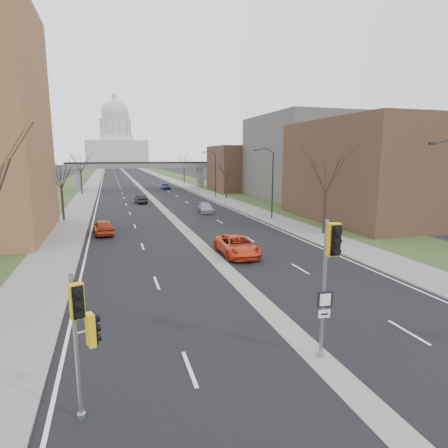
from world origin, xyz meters
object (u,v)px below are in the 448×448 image
signal_pole_median (329,266)px  car_right_mid (206,208)px  car_right_near (237,245)px  car_left_near (103,227)px  car_right_far (166,186)px  car_left_far (141,199)px  signal_pole_left (82,326)px

signal_pole_median → car_right_mid: size_ratio=1.21×
car_right_near → car_left_near: bearing=132.6°
car_right_far → car_right_mid: bearing=-92.8°
car_right_near → car_left_far: bearing=98.0°
signal_pole_left → car_left_far: 53.23m
car_left_near → car_right_near: 15.44m
signal_pole_median → car_right_mid: 39.23m
car_right_near → car_right_far: 61.43m
signal_pole_left → car_left_near: size_ratio=1.00×
car_left_near → car_right_far: car_left_near is taller
car_left_far → car_right_far: car_left_far is taller
signal_pole_median → car_right_mid: signal_pole_median is taller
signal_pole_median → car_right_far: bearing=89.9°
signal_pole_left → signal_pole_median: bearing=-14.9°
car_right_near → car_right_far: bearing=87.8°
signal_pole_median → car_right_near: size_ratio=0.97×
car_left_far → car_right_mid: 15.43m
signal_pole_median → car_left_far: bearing=96.6°
signal_pole_median → car_right_near: 16.22m
car_right_mid → signal_pole_left: bearing=-101.8°
signal_pole_left → car_right_near: size_ratio=0.81×
car_left_near → car_left_far: car_left_near is taller
signal_pole_median → car_right_near: signal_pole_median is taller
car_left_far → car_right_near: 36.52m
car_left_near → car_right_mid: bearing=-145.2°
car_right_far → signal_pole_median: bearing=-96.6°
car_right_mid → car_right_near: bearing=-90.8°
car_left_far → car_right_near: bearing=92.2°
signal_pole_left → signal_pole_median: 8.66m
signal_pole_median → car_left_far: 52.21m
signal_pole_median → car_right_near: (1.87, 15.83, -3.04)m
car_left_far → car_right_near: size_ratio=0.79×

